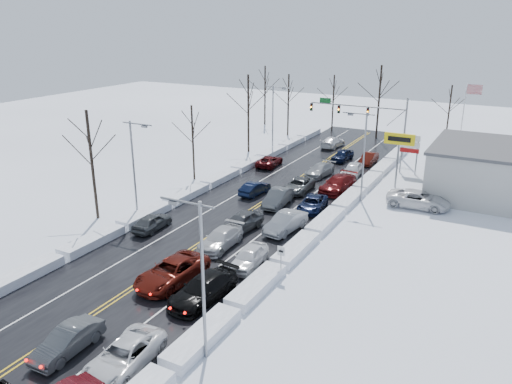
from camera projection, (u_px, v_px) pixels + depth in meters
The scene contains 44 objects.
ground at pixel (238, 219), 45.90m from camera, with size 160.00×160.00×0.00m, color white.
road_surface at pixel (249, 212), 47.56m from camera, with size 14.00×84.00×0.01m, color black.
snow_bank_left at pixel (184, 199), 50.98m from camera, with size 1.59×72.00×0.71m, color white.
snow_bank_right at pixel (324, 227), 44.15m from camera, with size 1.59×72.00×0.71m, color white.
traffic_signal_mast at pixel (367, 115), 65.83m from camera, with size 13.28×0.39×8.00m.
tires_plus_sign at pixel (399, 143), 52.84m from camera, with size 3.20×0.34×6.00m.
used_vehicles_sign at pixel (410, 146), 58.38m from camera, with size 2.20×0.22×4.65m.
speed_limit_sign at pixel (281, 256), 35.03m from camera, with size 0.55×0.09×2.35m.
flagpole at pixel (464, 117), 62.08m from camera, with size 1.87×1.20×10.00m.
streetlight_se at pixel (199, 268), 25.47m from camera, with size 3.20×0.25×9.00m.
streetlight_ne at pixel (362, 150), 48.75m from camera, with size 3.20×0.25×9.00m.
streetlight_sw at pixel (135, 162), 44.57m from camera, with size 3.20×0.25×9.00m.
streetlight_nw at pixel (274, 113), 67.84m from camera, with size 3.20×0.25×9.00m.
tree_left_b at pixel (90, 144), 43.80m from camera, with size 4.00×4.00×10.00m.
tree_left_c at pixel (192, 128), 55.33m from camera, with size 3.40×3.40×8.50m.
tree_left_d at pixel (248, 99), 66.82m from camera, with size 4.20×4.20×10.50m.
tree_left_e at pixel (289, 93), 76.85m from camera, with size 3.80×3.80×9.50m.
tree_far_a at pixel (265, 84), 84.95m from camera, with size 4.00×4.00×10.00m.
tree_far_b at pixel (334, 92), 80.62m from camera, with size 3.60×3.60×9.00m.
tree_far_c at pixel (380, 88), 74.91m from camera, with size 4.40×4.40×11.00m.
tree_far_d at pixel (450, 103), 72.23m from camera, with size 3.40×3.40×8.50m.
queued_car_1 at pixel (69, 352), 27.49m from camera, with size 1.53×4.38×1.44m, color #434648.
queued_car_2 at pixel (173, 282), 34.79m from camera, with size 2.75×5.96×1.66m, color #53120B.
queued_car_3 at pixel (221, 247), 40.17m from camera, with size 2.04×5.03×1.46m, color silver.
queued_car_4 at pixel (242, 230), 43.36m from camera, with size 1.93×4.81×1.64m, color #424447.
queued_car_5 at pixel (278, 205), 49.18m from camera, with size 1.71×4.90×1.61m, color #46494C.
queued_car_6 at pixel (299, 191), 53.20m from camera, with size 2.26×4.91×1.36m, color #424547.
queued_car_7 at pixel (319, 176), 58.48m from camera, with size 1.97×4.86×1.41m, color gray.
queued_car_8 at pixel (342, 161), 64.77m from camera, with size 1.71×4.25×1.45m, color black.
queued_car_10 at pixel (125, 367), 26.28m from camera, with size 2.40×5.20×1.45m, color silver.
queued_car_11 at pixel (204, 300), 32.59m from camera, with size 2.26×5.56×1.61m, color black.
queued_car_12 at pixel (249, 266), 37.05m from camera, with size 1.78×4.42×1.51m, color white.
queued_car_13 at pixel (285, 231), 43.21m from camera, with size 1.72×4.93×1.62m, color gray.
queued_car_14 at pixel (312, 210), 48.01m from camera, with size 2.19×4.75×1.32m, color black.
queued_car_15 at pixel (338, 191), 53.24m from camera, with size 2.33×5.73×1.66m, color #520A0B.
queued_car_16 at pixel (352, 176), 58.38m from camera, with size 1.83×4.54×1.55m, color silver.
queued_car_17 at pixel (368, 164), 63.37m from camera, with size 1.50×4.29×1.41m, color #491109.
oncoming_car_0 at pixel (255, 194), 52.27m from camera, with size 1.44×4.12×1.36m, color black.
oncoming_car_1 at pixel (270, 166), 62.38m from camera, with size 2.19×4.76×1.32m, color #46090B.
oncoming_car_2 at pixel (332, 147), 71.74m from camera, with size 2.07×5.09×1.48m, color silver.
oncoming_car_3 at pixel (153, 229), 43.58m from camera, with size 1.70×4.23×1.44m, color #3F4244.
parked_car_0 at pixel (417, 207), 48.68m from camera, with size 2.76×5.99×1.66m, color white.
parked_car_1 at pixel (460, 196), 51.79m from camera, with size 2.21×5.44×1.58m, color #404245.
parked_car_2 at pixel (449, 177), 58.02m from camera, with size 1.81×4.50×1.53m, color black.
Camera 1 is at (21.69, -36.67, 17.34)m, focal length 35.00 mm.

